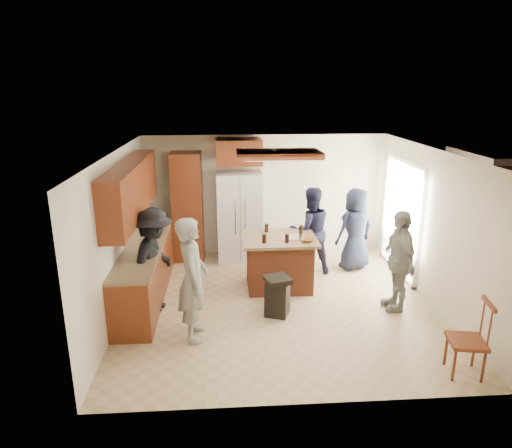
{
  "coord_description": "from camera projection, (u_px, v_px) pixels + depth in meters",
  "views": [
    {
      "loc": [
        -0.84,
        -6.79,
        3.46
      ],
      "look_at": [
        -0.31,
        0.75,
        1.15
      ],
      "focal_mm": 32.0,
      "sensor_mm": 36.0,
      "label": 1
    }
  ],
  "objects": [
    {
      "name": "left_cabinetry",
      "position": [
        141.0,
        244.0,
        7.5
      ],
      "size": [
        0.64,
        3.0,
        2.3
      ],
      "color": "maroon",
      "rests_on": "ground"
    },
    {
      "name": "kitchen_island",
      "position": [
        279.0,
        262.0,
        8.03
      ],
      "size": [
        1.28,
        1.03,
        0.93
      ],
      "color": "#964426",
      "rests_on": "ground"
    },
    {
      "name": "room_shell",
      "position": [
        486.0,
        220.0,
        9.15
      ],
      "size": [
        8.0,
        5.2,
        5.0
      ],
      "color": "tan",
      "rests_on": "ground"
    },
    {
      "name": "trash_bin",
      "position": [
        277.0,
        296.0,
        7.09
      ],
      "size": [
        0.45,
        0.45,
        0.63
      ],
      "color": "black",
      "rests_on": "ground"
    },
    {
      "name": "island_items",
      "position": [
        293.0,
        237.0,
        7.81
      ],
      "size": [
        0.89,
        0.72,
        0.15
      ],
      "color": "silver",
      "rests_on": "kitchen_island"
    },
    {
      "name": "back_wall_units",
      "position": [
        200.0,
        193.0,
        9.15
      ],
      "size": [
        1.8,
        0.6,
        2.45
      ],
      "color": "maroon",
      "rests_on": "ground"
    },
    {
      "name": "person_front_left",
      "position": [
        193.0,
        279.0,
        6.29
      ],
      "size": [
        0.51,
        0.67,
        1.78
      ],
      "primitive_type": "imported",
      "rotation": [
        0.0,
        0.0,
        1.63
      ],
      "color": "gray",
      "rests_on": "ground"
    },
    {
      "name": "person_counter",
      "position": [
        154.0,
        261.0,
        7.09
      ],
      "size": [
        0.73,
        1.17,
        1.68
      ],
      "primitive_type": "imported",
      "rotation": [
        0.0,
        0.0,
        1.35
      ],
      "color": "black",
      "rests_on": "ground"
    },
    {
      "name": "refrigerator",
      "position": [
        240.0,
        216.0,
        9.27
      ],
      "size": [
        0.9,
        0.76,
        1.8
      ],
      "color": "white",
      "rests_on": "ground"
    },
    {
      "name": "spindle_chair",
      "position": [
        468.0,
        341.0,
        5.58
      ],
      "size": [
        0.49,
        0.49,
        0.99
      ],
      "color": "maroon",
      "rests_on": "ground"
    },
    {
      "name": "person_behind_left",
      "position": [
        310.0,
        231.0,
        8.56
      ],
      "size": [
        0.89,
        0.63,
        1.67
      ],
      "primitive_type": "imported",
      "rotation": [
        0.0,
        0.0,
        3.31
      ],
      "color": "#181931",
      "rests_on": "ground"
    },
    {
      "name": "person_side_right",
      "position": [
        399.0,
        261.0,
        7.16
      ],
      "size": [
        0.53,
        0.98,
        1.64
      ],
      "primitive_type": "imported",
      "rotation": [
        0.0,
        0.0,
        -1.53
      ],
      "color": "gray",
      "rests_on": "ground"
    },
    {
      "name": "person_behind_right",
      "position": [
        355.0,
        229.0,
        8.78
      ],
      "size": [
        0.92,
        0.78,
        1.61
      ],
      "primitive_type": "imported",
      "rotation": [
        0.0,
        0.0,
        3.55
      ],
      "color": "#1C2338",
      "rests_on": "ground"
    }
  ]
}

